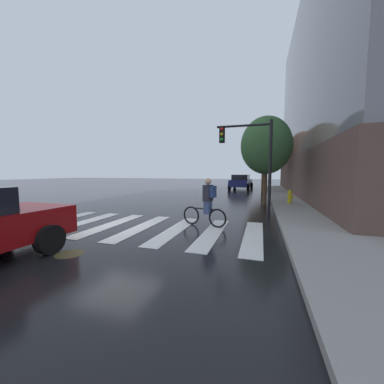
# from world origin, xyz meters

# --- Properties ---
(ground_plane) EXTENTS (120.00, 120.00, 0.00)m
(ground_plane) POSITION_xyz_m (0.00, 0.00, 0.00)
(ground_plane) COLOR black
(crosswalk_stripes) EXTENTS (9.25, 3.77, 0.01)m
(crosswalk_stripes) POSITION_xyz_m (0.32, 0.00, 0.01)
(crosswalk_stripes) COLOR silver
(crosswalk_stripes) RESTS_ON ground
(manhole_cover) EXTENTS (0.64, 0.64, 0.01)m
(manhole_cover) POSITION_xyz_m (0.64, -2.76, 0.00)
(manhole_cover) COLOR #473D1E
(manhole_cover) RESTS_ON ground
(sedan_mid) EXTENTS (2.51, 4.89, 1.65)m
(sedan_mid) POSITION_xyz_m (2.68, 19.10, 0.85)
(sedan_mid) COLOR navy
(sedan_mid) RESTS_ON ground
(cyclist) EXTENTS (1.67, 0.48, 1.69)m
(cyclist) POSITION_xyz_m (3.07, 0.80, 0.84)
(cyclist) COLOR black
(cyclist) RESTS_ON ground
(traffic_light_near) EXTENTS (2.47, 0.28, 4.20)m
(traffic_light_near) POSITION_xyz_m (4.38, 3.82, 2.86)
(traffic_light_near) COLOR black
(traffic_light_near) RESTS_ON ground
(fire_hydrant) EXTENTS (0.33, 0.22, 0.78)m
(fire_hydrant) POSITION_xyz_m (6.42, 6.89, 0.53)
(fire_hydrant) COLOR gold
(fire_hydrant) RESTS_ON sidewalk
(street_tree_near) EXTENTS (2.86, 2.86, 5.08)m
(street_tree_near) POSITION_xyz_m (5.07, 6.96, 3.43)
(street_tree_near) COLOR #4C3823
(street_tree_near) RESTS_ON ground
(street_tree_mid) EXTENTS (3.48, 3.48, 6.19)m
(street_tree_mid) POSITION_xyz_m (4.99, 15.70, 4.18)
(street_tree_mid) COLOR #4C3823
(street_tree_mid) RESTS_ON ground
(street_tree_far) EXTENTS (3.91, 3.91, 6.96)m
(street_tree_far) POSITION_xyz_m (5.15, 24.20, 4.70)
(street_tree_far) COLOR #4C3823
(street_tree_far) RESTS_ON ground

